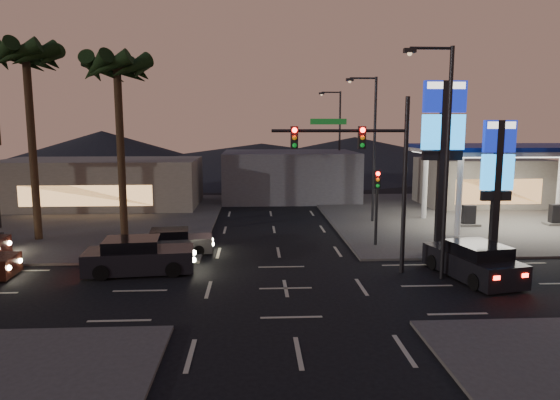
{
  "coord_description": "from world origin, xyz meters",
  "views": [
    {
      "loc": [
        -1.29,
        -19.98,
        6.69
      ],
      "look_at": [
        0.03,
        4.95,
        3.0
      ],
      "focal_mm": 32.0,
      "sensor_mm": 36.0,
      "label": 1
    }
  ],
  "objects": [
    {
      "name": "hill_left",
      "position": [
        -25.0,
        60.0,
        3.0
      ],
      "size": [
        40.0,
        40.0,
        6.0
      ],
      "primitive_type": "cone",
      "color": "black",
      "rests_on": "ground"
    },
    {
      "name": "ground",
      "position": [
        0.0,
        0.0,
        0.0
      ],
      "size": [
        140.0,
        140.0,
        0.0
      ],
      "primitive_type": "plane",
      "color": "black",
      "rests_on": "ground"
    },
    {
      "name": "hill_center",
      "position": [
        0.0,
        60.0,
        2.0
      ],
      "size": [
        60.0,
        60.0,
        4.0
      ],
      "primitive_type": "cone",
      "color": "black",
      "rests_on": "ground"
    },
    {
      "name": "pylon_sign_short",
      "position": [
        11.0,
        4.5,
        4.66
      ],
      "size": [
        1.6,
        0.35,
        7.0
      ],
      "color": "black",
      "rests_on": "ground"
    },
    {
      "name": "building_far_mid",
      "position": [
        2.0,
        26.0,
        2.2
      ],
      "size": [
        12.0,
        9.0,
        4.4
      ],
      "primitive_type": "cube",
      "color": "#4C4C51",
      "rests_on": "ground"
    },
    {
      "name": "car_lane_a_front",
      "position": [
        -6.63,
        2.6,
        0.76
      ],
      "size": [
        5.15,
        2.53,
        1.63
      ],
      "color": "black",
      "rests_on": "ground"
    },
    {
      "name": "hill_right",
      "position": [
        15.0,
        60.0,
        2.5
      ],
      "size": [
        50.0,
        50.0,
        5.0
      ],
      "primitive_type": "cone",
      "color": "black",
      "rests_on": "ground"
    },
    {
      "name": "palm_a",
      "position": [
        -9.0,
        9.5,
        9.43
      ],
      "size": [
        4.41,
        4.41,
        10.86
      ],
      "color": "black",
      "rests_on": "ground"
    },
    {
      "name": "pedestal_signal",
      "position": [
        5.5,
        6.98,
        2.92
      ],
      "size": [
        0.32,
        0.39,
        4.3
      ],
      "color": "black",
      "rests_on": "ground"
    },
    {
      "name": "streetlight_mid",
      "position": [
        6.79,
        14.0,
        5.72
      ],
      "size": [
        2.14,
        0.25,
        10.0
      ],
      "color": "black",
      "rests_on": "ground"
    },
    {
      "name": "building_far_west",
      "position": [
        -14.0,
        22.0,
        2.0
      ],
      "size": [
        16.0,
        8.0,
        4.0
      ],
      "primitive_type": "cube",
      "color": "#726B5B",
      "rests_on": "ground"
    },
    {
      "name": "palm_b",
      "position": [
        -14.0,
        9.5,
        9.97
      ],
      "size": [
        4.41,
        4.41,
        11.46
      ],
      "color": "black",
      "rests_on": "ground"
    },
    {
      "name": "streetlight_near",
      "position": [
        6.79,
        1.0,
        5.72
      ],
      "size": [
        2.14,
        0.25,
        10.0
      ],
      "color": "black",
      "rests_on": "ground"
    },
    {
      "name": "car_lane_b_front",
      "position": [
        -5.56,
        6.12,
        0.61
      ],
      "size": [
        4.14,
        2.07,
        1.31
      ],
      "color": "#515153",
      "rests_on": "ground"
    },
    {
      "name": "corner_lot_ne",
      "position": [
        16.0,
        16.0,
        0.06
      ],
      "size": [
        24.0,
        24.0,
        0.12
      ],
      "primitive_type": "cube",
      "color": "#47443F",
      "rests_on": "ground"
    },
    {
      "name": "suv_station",
      "position": [
        8.4,
        0.98,
        0.76
      ],
      "size": [
        3.03,
        5.21,
        1.64
      ],
      "color": "black",
      "rests_on": "ground"
    },
    {
      "name": "pylon_sign_tall",
      "position": [
        8.5,
        5.5,
        6.39
      ],
      "size": [
        2.2,
        0.35,
        9.0
      ],
      "color": "black",
      "rests_on": "ground"
    },
    {
      "name": "traffic_signal_mast",
      "position": [
        3.76,
        1.99,
        5.23
      ],
      "size": [
        6.1,
        0.39,
        8.0
      ],
      "color": "black",
      "rests_on": "ground"
    },
    {
      "name": "streetlight_far",
      "position": [
        6.79,
        28.0,
        5.72
      ],
      "size": [
        2.14,
        0.25,
        10.0
      ],
      "color": "black",
      "rests_on": "ground"
    },
    {
      "name": "gas_station",
      "position": [
        16.0,
        12.0,
        5.08
      ],
      "size": [
        12.2,
        8.2,
        5.47
      ],
      "color": "silver",
      "rests_on": "ground"
    },
    {
      "name": "convenience_store",
      "position": [
        18.0,
        21.0,
        2.0
      ],
      "size": [
        10.0,
        6.0,
        4.0
      ],
      "primitive_type": "cube",
      "color": "#726B5B",
      "rests_on": "ground"
    },
    {
      "name": "corner_lot_nw",
      "position": [
        -16.0,
        16.0,
        0.06
      ],
      "size": [
        24.0,
        24.0,
        0.12
      ],
      "primitive_type": "cube",
      "color": "#47443F",
      "rests_on": "ground"
    }
  ]
}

